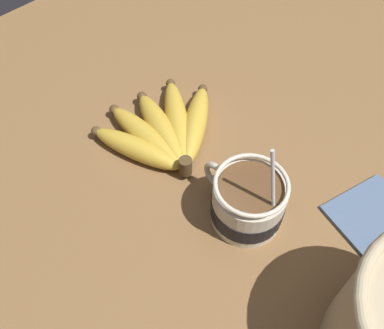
{
  "coord_description": "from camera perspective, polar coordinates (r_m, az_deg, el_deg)",
  "views": [
    {
      "loc": [
        -19.43,
        27.02,
        57.79
      ],
      "look_at": [
        7.16,
        0.87,
        7.23
      ],
      "focal_mm": 40.0,
      "sensor_mm": 36.0,
      "label": 1
    }
  ],
  "objects": [
    {
      "name": "coffee_mug",
      "position": [
        0.59,
        7.09,
        -5.33
      ],
      "size": [
        13.56,
        10.25,
        17.19
      ],
      "color": "beige",
      "rests_on": "table"
    },
    {
      "name": "banana_bunch",
      "position": [
        0.7,
        -3.72,
        4.53
      ],
      "size": [
        19.35,
        22.07,
        4.29
      ],
      "color": "#4C381E",
      "rests_on": "table"
    },
    {
      "name": "table",
      "position": [
        0.65,
        4.99,
        -6.07
      ],
      "size": [
        131.5,
        131.5,
        3.39
      ],
      "color": "brown",
      "rests_on": "ground"
    }
  ]
}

